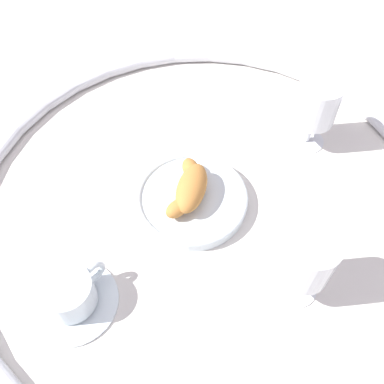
% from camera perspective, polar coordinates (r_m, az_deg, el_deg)
% --- Properties ---
extents(ground_plane, '(2.20, 2.20, 0.00)m').
position_cam_1_polar(ground_plane, '(0.76, 1.53, -1.80)').
color(ground_plane, silver).
extents(table_chrome_rim, '(0.81, 0.81, 0.02)m').
position_cam_1_polar(table_chrome_rim, '(0.75, 1.55, -1.29)').
color(table_chrome_rim, silver).
rests_on(table_chrome_rim, ground_plane).
extents(pastry_plate, '(0.19, 0.19, 0.02)m').
position_cam_1_polar(pastry_plate, '(0.75, 0.00, -0.75)').
color(pastry_plate, silver).
rests_on(pastry_plate, ground_plane).
extents(croissant_large, '(0.14, 0.06, 0.04)m').
position_cam_1_polar(croissant_large, '(0.72, -0.24, 0.68)').
color(croissant_large, '#BC7A38').
rests_on(croissant_large, pastry_plate).
extents(coffee_cup_near, '(0.14, 0.14, 0.06)m').
position_cam_1_polar(coffee_cup_near, '(0.67, -15.58, -12.82)').
color(coffee_cup_near, silver).
rests_on(coffee_cup_near, ground_plane).
extents(juice_glass_left, '(0.08, 0.08, 0.14)m').
position_cam_1_polar(juice_glass_left, '(0.81, 15.99, 10.90)').
color(juice_glass_left, white).
rests_on(juice_glass_left, ground_plane).
extents(juice_glass_right, '(0.08, 0.08, 0.14)m').
position_cam_1_polar(juice_glass_right, '(0.62, 14.82, -8.52)').
color(juice_glass_right, white).
rests_on(juice_glass_right, ground_plane).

